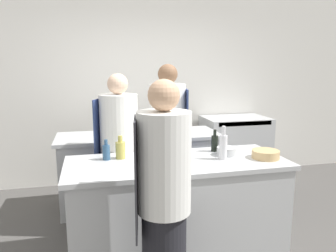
{
  "coord_description": "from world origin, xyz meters",
  "views": [
    {
      "loc": [
        -0.74,
        -2.7,
        1.74
      ],
      "look_at": [
        0.0,
        0.35,
        1.15
      ],
      "focal_mm": 35.0,
      "sensor_mm": 36.0,
      "label": 1
    }
  ],
  "objects": [
    {
      "name": "prep_counter",
      "position": [
        0.0,
        0.0,
        0.45
      ],
      "size": [
        1.96,
        0.79,
        0.9
      ],
      "color": "#B7BABC",
      "rests_on": "ground_plane"
    },
    {
      "name": "chef_at_pass_far",
      "position": [
        -0.46,
        0.58,
        0.82
      ],
      "size": [
        0.45,
        0.44,
        1.66
      ],
      "rotation": [
        0.0,
        0.0,
        1.2
      ],
      "color": "black",
      "rests_on": "ground_plane"
    },
    {
      "name": "chef_at_prep_near",
      "position": [
        -0.28,
        -0.67,
        0.83
      ],
      "size": [
        0.4,
        0.38,
        1.66
      ],
      "rotation": [
        0.0,
        0.0,
        1.42
      ],
      "color": "black",
      "rests_on": "ground_plane"
    },
    {
      "name": "wall_back",
      "position": [
        0.0,
        2.13,
        1.4
      ],
      "size": [
        8.0,
        0.06,
        2.8
      ],
      "color": "silver",
      "rests_on": "ground_plane"
    },
    {
      "name": "bottle_cooking_oil",
      "position": [
        0.41,
        -0.05,
        1.02
      ],
      "size": [
        0.07,
        0.07,
        0.3
      ],
      "color": "silver",
      "rests_on": "prep_counter"
    },
    {
      "name": "bottle_wine",
      "position": [
        -0.61,
        0.18,
        0.98
      ],
      "size": [
        0.07,
        0.07,
        0.19
      ],
      "color": "#2D5175",
      "rests_on": "prep_counter"
    },
    {
      "name": "oven_range",
      "position": [
        1.38,
        1.75,
        0.48
      ],
      "size": [
        0.95,
        0.65,
        0.97
      ],
      "color": "#B7BABC",
      "rests_on": "ground_plane"
    },
    {
      "name": "bottle_vinegar",
      "position": [
        -0.48,
        0.19,
        0.99
      ],
      "size": [
        0.09,
        0.09,
        0.21
      ],
      "color": "#B2A84C",
      "rests_on": "prep_counter"
    },
    {
      "name": "pass_counter",
      "position": [
        -0.16,
        1.2,
        0.45
      ],
      "size": [
        1.98,
        0.7,
        0.9
      ],
      "color": "#B7BABC",
      "rests_on": "ground_plane"
    },
    {
      "name": "bowl_prep_small",
      "position": [
        0.8,
        -0.11,
        0.94
      ],
      "size": [
        0.25,
        0.25,
        0.07
      ],
      "color": "tan",
      "rests_on": "prep_counter"
    },
    {
      "name": "chef_at_stove",
      "position": [
        0.07,
        0.64,
        0.87
      ],
      "size": [
        0.42,
        0.41,
        1.75
      ],
      "rotation": [
        0.0,
        0.0,
        -1.76
      ],
      "color": "black",
      "rests_on": "ground_plane"
    },
    {
      "name": "bottle_olive_oil",
      "position": [
        0.44,
        0.22,
        0.99
      ],
      "size": [
        0.07,
        0.07,
        0.22
      ],
      "color": "black",
      "rests_on": "prep_counter"
    },
    {
      "name": "cup",
      "position": [
        -0.08,
        -0.06,
        0.94
      ],
      "size": [
        0.08,
        0.08,
        0.08
      ],
      "color": "white",
      "rests_on": "prep_counter"
    },
    {
      "name": "bowl_mixing_large",
      "position": [
        0.5,
        0.07,
        0.94
      ],
      "size": [
        0.18,
        0.18,
        0.08
      ],
      "color": "#B7BABC",
      "rests_on": "prep_counter"
    }
  ]
}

